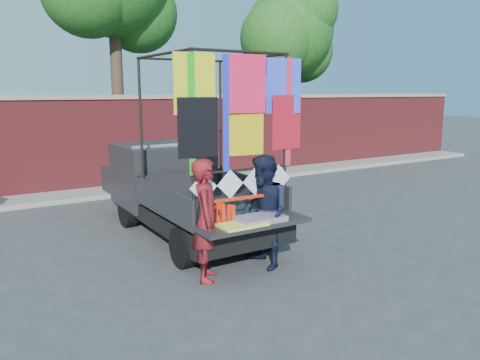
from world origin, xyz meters
TOP-DOWN VIEW (x-y plane):
  - ground at (0.00, 0.00)m, footprint 90.00×90.00m
  - brick_wall at (0.00, 7.00)m, footprint 30.00×0.45m
  - curb at (0.00, 6.30)m, footprint 30.00×1.20m
  - tree_right at (7.52, 8.12)m, footprint 4.20×3.30m
  - pickup_truck at (0.22, 2.44)m, footprint 2.08×5.21m
  - woman at (-0.44, -0.23)m, footprint 0.70×0.78m
  - man at (0.53, -0.27)m, footprint 0.72×0.89m
  - streamer_bundle at (-0.07, -0.26)m, footprint 0.99×0.09m

SIDE VIEW (x-z plane):
  - ground at x=0.00m, z-range 0.00..0.00m
  - curb at x=0.00m, z-range 0.00..0.12m
  - pickup_truck at x=0.22m, z-range -0.82..2.47m
  - man at x=0.53m, z-range 0.00..1.76m
  - woman at x=-0.44m, z-range 0.00..1.78m
  - streamer_bundle at x=-0.07m, z-range 0.61..1.29m
  - brick_wall at x=0.00m, z-range 0.02..2.63m
  - tree_right at x=7.52m, z-range 1.44..8.06m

